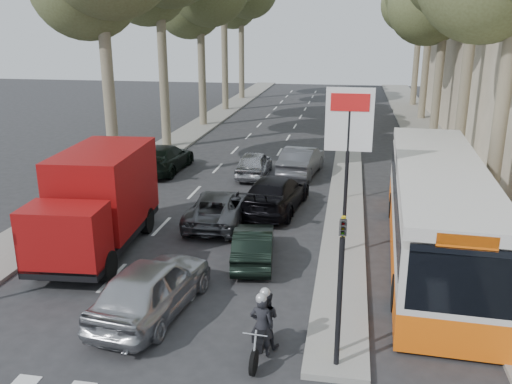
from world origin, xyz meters
TOP-DOWN VIEW (x-y plane):
  - ground at (0.00, 0.00)m, footprint 120.00×120.00m
  - sidewalk_right at (8.60, 25.00)m, footprint 3.20×70.00m
  - median_left at (-8.00, 28.00)m, footprint 2.40×64.00m
  - traffic_island at (3.25, 11.00)m, footprint 1.50×26.00m
  - billboard at (3.25, 5.00)m, footprint 1.50×12.10m
  - traffic_light_island at (3.25, -1.50)m, footprint 0.16×0.41m
  - silver_hatchback at (-1.70, 0.20)m, footprint 2.44×4.78m
  - dark_hatchback at (0.38, 3.94)m, footprint 1.70×3.72m
  - queue_car_a at (-1.58, 7.26)m, footprint 2.23×4.62m
  - queue_car_b at (0.37, 9.18)m, footprint 2.66×5.31m
  - queue_car_c at (-1.47, 14.25)m, footprint 1.63×3.91m
  - queue_car_d at (0.89, 15.00)m, footprint 2.16×4.71m
  - queue_car_e at (-6.30, 14.40)m, footprint 2.13×4.99m
  - red_truck at (-4.96, 4.04)m, footprint 2.86×6.53m
  - city_bus at (6.20, 5.39)m, footprint 3.29×12.46m
  - motorcycle at (1.52, -1.09)m, footprint 0.72×1.94m
  - pedestrian_far at (8.65, 11.63)m, footprint 1.29×0.93m

SIDE VIEW (x-z plane):
  - ground at x=0.00m, z-range 0.00..0.00m
  - sidewalk_right at x=8.60m, z-range 0.00..0.12m
  - median_left at x=-8.00m, z-range 0.00..0.12m
  - traffic_island at x=3.25m, z-range 0.00..0.16m
  - dark_hatchback at x=0.38m, z-range 0.00..1.18m
  - queue_car_a at x=-1.58m, z-range 0.00..1.27m
  - queue_car_c at x=-1.47m, z-range 0.00..1.32m
  - queue_car_e at x=-6.30m, z-range 0.00..1.44m
  - queue_car_b at x=0.37m, z-range 0.00..1.48m
  - queue_car_d at x=0.89m, z-range 0.00..1.50m
  - motorcycle at x=1.52m, z-range -0.07..1.57m
  - silver_hatchback at x=-1.70m, z-range 0.00..1.56m
  - pedestrian_far at x=8.65m, z-range 0.12..1.94m
  - city_bus at x=6.20m, z-range 0.09..3.34m
  - red_truck at x=-4.96m, z-range 0.10..3.50m
  - traffic_light_island at x=3.25m, z-range 0.69..4.29m
  - billboard at x=3.25m, z-range 0.90..6.50m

